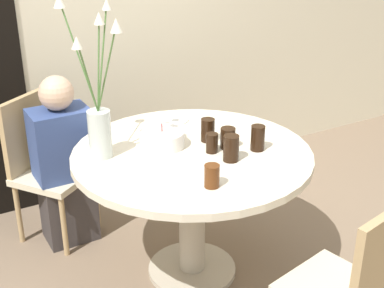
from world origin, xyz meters
TOP-DOWN VIEW (x-y plane):
  - ground_plane at (0.00, 0.00)m, footprint 16.00×16.00m
  - wall_back at (0.00, 1.23)m, footprint 8.00×0.05m
  - dining_table at (0.00, 0.00)m, footprint 1.25×1.25m
  - chair_far_back at (-0.58, 0.82)m, footprint 0.56×0.56m
  - chair_right_flank at (0.20, -0.98)m, footprint 0.47×0.47m
  - birthday_cake at (-0.11, 0.13)m, footprint 0.23×0.23m
  - flower_vase at (-0.43, 0.18)m, footprint 0.25×0.36m
  - side_plate at (0.12, 0.42)m, footprint 0.17×0.17m
  - drink_glass_0 at (0.11, -0.19)m, footprint 0.08×0.08m
  - drink_glass_1 at (0.14, 0.07)m, footprint 0.08×0.08m
  - drink_glass_2 at (0.08, -0.06)m, footprint 0.06×0.06m
  - drink_glass_3 at (0.18, -0.06)m, footprint 0.08×0.08m
  - drink_glass_4 at (0.30, -0.16)m, footprint 0.07×0.07m
  - drink_glass_5 at (-0.11, -0.38)m, footprint 0.07×0.07m
  - person_woman at (-0.49, 0.69)m, footprint 0.34×0.24m

SIDE VIEW (x-z plane):
  - ground_plane at x=0.00m, z-range 0.00..0.00m
  - person_woman at x=-0.49m, z-range -0.03..1.03m
  - chair_far_back at x=-0.58m, z-range 0.05..0.95m
  - chair_right_flank at x=0.20m, z-range 0.05..0.95m
  - dining_table at x=0.00m, z-range 0.23..0.99m
  - side_plate at x=0.12m, z-range 0.76..0.77m
  - birthday_cake at x=-0.11m, z-range 0.74..0.87m
  - drink_glass_2 at x=0.08m, z-range 0.76..0.86m
  - drink_glass_5 at x=-0.11m, z-range 0.76..0.87m
  - drink_glass_3 at x=0.18m, z-range 0.76..0.87m
  - drink_glass_1 at x=0.14m, z-range 0.76..0.89m
  - drink_glass_4 at x=0.30m, z-range 0.76..0.89m
  - drink_glass_0 at x=0.11m, z-range 0.76..0.89m
  - flower_vase at x=-0.43m, z-range 0.61..1.40m
  - wall_back at x=0.00m, z-range 0.00..2.60m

